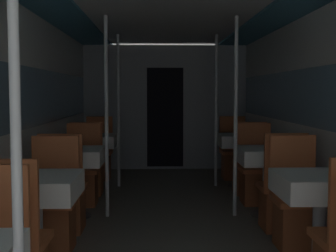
{
  "coord_description": "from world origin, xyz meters",
  "views": [
    {
      "loc": [
        -0.17,
        -0.94,
        1.36
      ],
      "look_at": [
        -0.08,
        2.59,
        1.11
      ],
      "focal_mm": 50.0,
      "sensor_mm": 36.0,
      "label": 1
    }
  ],
  "objects_px": {
    "dining_table_right_1": "(320,190)",
    "chair_right_near_3": "(248,172)",
    "chair_right_far_1": "(297,214)",
    "chair_right_far_2": "(256,179)",
    "dining_table_right_3": "(240,143)",
    "chair_right_far_3": "(234,160)",
    "chair_left_near_2": "(64,202)",
    "chair_right_near_2": "(281,201)",
    "dining_table_left_2": "(74,160)",
    "dining_table_right_2": "(268,159)",
    "support_pole_left_3": "(118,111)",
    "support_pole_right_3": "(216,111)",
    "dining_table_left_1": "(35,192)",
    "chair_left_far_2": "(82,180)",
    "support_pole_left_0": "(17,164)",
    "dining_table_left_3": "(94,143)",
    "support_pole_left_2": "(106,117)",
    "support_pole_right_2": "(236,117)",
    "chair_left_far_1": "(53,216)",
    "chair_left_near_3": "(88,173)",
    "chair_left_far_3": "(99,160)"
  },
  "relations": [
    {
      "from": "support_pole_right_3",
      "to": "dining_table_right_1",
      "type": "bearing_deg",
      "value": -83.79
    },
    {
      "from": "chair_left_far_1",
      "to": "chair_left_near_2",
      "type": "relative_size",
      "value": 1.0
    },
    {
      "from": "dining_table_left_3",
      "to": "chair_left_far_1",
      "type": "bearing_deg",
      "value": -90.0
    },
    {
      "from": "chair_right_far_1",
      "to": "support_pole_right_3",
      "type": "height_order",
      "value": "support_pole_right_3"
    },
    {
      "from": "support_pole_left_3",
      "to": "chair_right_near_3",
      "type": "distance_m",
      "value": 2.02
    },
    {
      "from": "support_pole_left_0",
      "to": "chair_left_near_3",
      "type": "height_order",
      "value": "support_pole_left_0"
    },
    {
      "from": "chair_left_far_2",
      "to": "support_pole_right_3",
      "type": "xyz_separation_m",
      "value": [
        1.77,
        1.08,
        0.8
      ]
    },
    {
      "from": "support_pole_left_3",
      "to": "support_pole_right_3",
      "type": "xyz_separation_m",
      "value": [
        1.41,
        0.0,
        0.0
      ]
    },
    {
      "from": "support_pole_left_0",
      "to": "dining_table_right_3",
      "type": "xyz_separation_m",
      "value": [
        1.77,
        4.94,
        -0.46
      ]
    },
    {
      "from": "chair_right_near_3",
      "to": "chair_right_far_3",
      "type": "xyz_separation_m",
      "value": [
        0.0,
        1.12,
        0.0
      ]
    },
    {
      "from": "support_pole_right_2",
      "to": "chair_right_far_3",
      "type": "distance_m",
      "value": 2.37
    },
    {
      "from": "chair_right_far_1",
      "to": "chair_right_far_2",
      "type": "height_order",
      "value": "same"
    },
    {
      "from": "dining_table_left_1",
      "to": "chair_left_far_2",
      "type": "xyz_separation_m",
      "value": [
        0.0,
        2.21,
        -0.33
      ]
    },
    {
      "from": "support_pole_left_3",
      "to": "chair_right_near_2",
      "type": "distance_m",
      "value": 2.94
    },
    {
      "from": "chair_left_far_1",
      "to": "support_pole_left_3",
      "type": "height_order",
      "value": "support_pole_left_3"
    },
    {
      "from": "chair_right_near_2",
      "to": "support_pole_right_2",
      "type": "height_order",
      "value": "support_pole_right_2"
    },
    {
      "from": "chair_left_near_2",
      "to": "chair_right_near_2",
      "type": "height_order",
      "value": "same"
    },
    {
      "from": "dining_table_left_1",
      "to": "chair_left_far_2",
      "type": "bearing_deg",
      "value": 90.0
    },
    {
      "from": "support_pole_left_0",
      "to": "support_pole_left_3",
      "type": "distance_m",
      "value": 4.94
    },
    {
      "from": "dining_table_left_2",
      "to": "support_pole_left_3",
      "type": "distance_m",
      "value": 1.75
    },
    {
      "from": "dining_table_left_1",
      "to": "support_pole_left_2",
      "type": "xyz_separation_m",
      "value": [
        0.36,
        1.65,
        0.46
      ]
    },
    {
      "from": "chair_right_far_1",
      "to": "dining_table_right_2",
      "type": "distance_m",
      "value": 1.13
    },
    {
      "from": "dining_table_right_1",
      "to": "chair_right_far_2",
      "type": "relative_size",
      "value": 0.77
    },
    {
      "from": "chair_left_far_3",
      "to": "dining_table_right_3",
      "type": "height_order",
      "value": "chair_left_far_3"
    },
    {
      "from": "dining_table_left_1",
      "to": "dining_table_right_1",
      "type": "height_order",
      "value": "same"
    },
    {
      "from": "chair_right_far_2",
      "to": "support_pole_right_2",
      "type": "bearing_deg",
      "value": 57.46
    },
    {
      "from": "dining_table_left_3",
      "to": "chair_right_near_3",
      "type": "relative_size",
      "value": 0.77
    },
    {
      "from": "support_pole_left_3",
      "to": "chair_left_near_3",
      "type": "bearing_deg",
      "value": -122.54
    },
    {
      "from": "chair_left_near_2",
      "to": "chair_left_far_2",
      "type": "height_order",
      "value": "same"
    },
    {
      "from": "support_pole_left_2",
      "to": "dining_table_left_2",
      "type": "bearing_deg",
      "value": 180.0
    },
    {
      "from": "chair_right_near_3",
      "to": "support_pole_right_3",
      "type": "relative_size",
      "value": 0.45
    },
    {
      "from": "dining_table_right_2",
      "to": "chair_right_far_2",
      "type": "distance_m",
      "value": 0.65
    },
    {
      "from": "chair_right_far_3",
      "to": "support_pole_left_3",
      "type": "bearing_deg",
      "value": 17.64
    },
    {
      "from": "dining_table_right_1",
      "to": "dining_table_left_2",
      "type": "bearing_deg",
      "value": 142.22
    },
    {
      "from": "dining_table_right_1",
      "to": "chair_right_far_1",
      "type": "relative_size",
      "value": 0.77
    },
    {
      "from": "dining_table_right_1",
      "to": "chair_right_near_3",
      "type": "xyz_separation_m",
      "value": [
        0.0,
        2.73,
        -0.33
      ]
    },
    {
      "from": "chair_left_near_2",
      "to": "support_pole_right_2",
      "type": "distance_m",
      "value": 2.02
    },
    {
      "from": "chair_left_far_2",
      "to": "chair_right_far_2",
      "type": "xyz_separation_m",
      "value": [
        2.12,
        0.0,
        0.0
      ]
    },
    {
      "from": "dining_table_right_2",
      "to": "chair_right_near_2",
      "type": "bearing_deg",
      "value": -90.0
    },
    {
      "from": "dining_table_left_1",
      "to": "dining_table_right_2",
      "type": "bearing_deg",
      "value": 37.78
    },
    {
      "from": "dining_table_left_2",
      "to": "chair_right_far_3",
      "type": "height_order",
      "value": "chair_right_far_3"
    },
    {
      "from": "support_pole_left_2",
      "to": "chair_right_near_3",
      "type": "distance_m",
      "value": 2.22
    },
    {
      "from": "dining_table_right_3",
      "to": "chair_right_far_3",
      "type": "bearing_deg",
      "value": 90.0
    },
    {
      "from": "chair_left_far_1",
      "to": "dining_table_right_3",
      "type": "distance_m",
      "value": 3.48
    },
    {
      "from": "dining_table_left_2",
      "to": "dining_table_right_2",
      "type": "distance_m",
      "value": 2.12
    },
    {
      "from": "support_pole_left_3",
      "to": "dining_table_right_2",
      "type": "bearing_deg",
      "value": -42.99
    },
    {
      "from": "dining_table_right_3",
      "to": "chair_left_far_1",
      "type": "bearing_deg",
      "value": -127.88
    },
    {
      "from": "dining_table_left_2",
      "to": "chair_left_far_3",
      "type": "xyz_separation_m",
      "value": [
        0.0,
        2.21,
        -0.33
      ]
    },
    {
      "from": "support_pole_left_0",
      "to": "dining_table_left_3",
      "type": "bearing_deg",
      "value": 94.15
    },
    {
      "from": "dining_table_left_1",
      "to": "chair_right_far_1",
      "type": "xyz_separation_m",
      "value": [
        2.12,
        0.56,
        -0.33
      ]
    }
  ]
}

